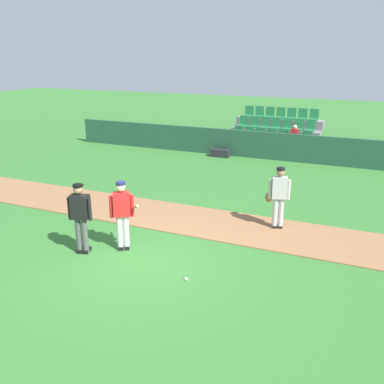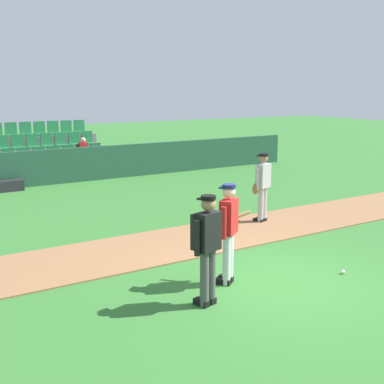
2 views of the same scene
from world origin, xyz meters
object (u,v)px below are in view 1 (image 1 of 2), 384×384
at_px(batter_red_jersey, 122,213).
at_px(runner_grey_jersey, 278,196).
at_px(equipment_bag, 220,153).
at_px(umpire_home_plate, 80,215).
at_px(baseball, 186,279).

relative_size(batter_red_jersey, runner_grey_jersey, 1.00).
bearing_deg(equipment_bag, umpire_home_plate, -87.51).
relative_size(runner_grey_jersey, equipment_bag, 1.96).
relative_size(batter_red_jersey, equipment_bag, 1.96).
xyz_separation_m(batter_red_jersey, runner_grey_jersey, (3.16, 2.85, -0.01)).
distance_m(batter_red_jersey, equipment_bag, 10.49).
bearing_deg(equipment_bag, batter_red_jersey, -82.91).
bearing_deg(baseball, batter_red_jersey, 159.33).
bearing_deg(batter_red_jersey, equipment_bag, 97.09).
height_order(umpire_home_plate, runner_grey_jersey, same).
height_order(batter_red_jersey, runner_grey_jersey, same).
xyz_separation_m(runner_grey_jersey, equipment_bag, (-4.45, 7.53, -0.78)).
height_order(batter_red_jersey, baseball, batter_red_jersey).
distance_m(batter_red_jersey, runner_grey_jersey, 4.26).
height_order(batter_red_jersey, umpire_home_plate, same).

